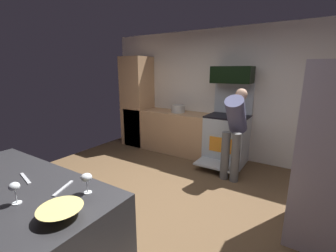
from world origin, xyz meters
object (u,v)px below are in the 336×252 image
at_px(microwave, 232,75).
at_px(stock_pot, 178,109).
at_px(person_cook, 235,127).
at_px(wine_glass_mid, 14,188).
at_px(oven_range, 227,137).
at_px(wine_glass_near, 86,178).
at_px(mixing_bowl_large, 61,212).

height_order(microwave, stock_pot, microwave).
relative_size(microwave, person_cook, 0.49).
relative_size(person_cook, wine_glass_mid, 9.46).
distance_m(oven_range, stock_pot, 1.21).
bearing_deg(oven_range, microwave, 90.00).
bearing_deg(wine_glass_near, wine_glass_mid, -130.14).
height_order(person_cook, stock_pot, person_cook).
bearing_deg(person_cook, mixing_bowl_large, -94.33).
height_order(oven_range, microwave, microwave).
distance_m(oven_range, mixing_bowl_large, 3.55).
height_order(wine_glass_near, stock_pot, stock_pot).
bearing_deg(mixing_bowl_large, microwave, 91.24).
bearing_deg(oven_range, stock_pot, 179.26).
relative_size(microwave, stock_pot, 2.47).
bearing_deg(microwave, person_cook, -65.72).
relative_size(microwave, mixing_bowl_large, 2.67).
relative_size(wine_glass_near, wine_glass_mid, 1.00).
xyz_separation_m(wine_glass_near, wine_glass_mid, (-0.30, -0.35, -0.00)).
bearing_deg(microwave, stock_pot, -175.89).
relative_size(mixing_bowl_large, wine_glass_mid, 1.75).
relative_size(mixing_bowl_large, wine_glass_near, 1.76).
height_order(oven_range, wine_glass_near, oven_range).
xyz_separation_m(wine_glass_mid, stock_pot, (-0.80, 3.61, -0.04)).
height_order(mixing_bowl_large, stock_pot, stock_pot).
relative_size(person_cook, mixing_bowl_large, 5.40).
bearing_deg(mixing_bowl_large, wine_glass_mid, -169.35).
height_order(microwave, person_cook, microwave).
bearing_deg(stock_pot, person_cook, -22.57).
distance_m(microwave, wine_glass_near, 3.41).
height_order(mixing_bowl_large, wine_glass_mid, wine_glass_mid).
relative_size(oven_range, stock_pot, 5.19).
distance_m(person_cook, mixing_bowl_large, 2.96).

